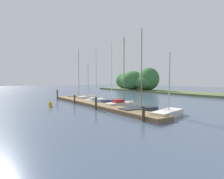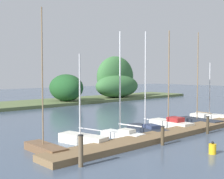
{
  "view_description": "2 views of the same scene",
  "coord_description": "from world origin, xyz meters",
  "px_view_note": "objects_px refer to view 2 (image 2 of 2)",
  "views": [
    {
      "loc": [
        17.98,
        3.37,
        3.02
      ],
      "look_at": [
        -0.49,
        16.61,
        1.77
      ],
      "focal_mm": 28.96,
      "sensor_mm": 36.0,
      "label": 1
    },
    {
      "loc": [
        -17.23,
        1.26,
        4.32
      ],
      "look_at": [
        -2.8,
        16.74,
        3.18
      ],
      "focal_mm": 49.33,
      "sensor_mm": 36.0,
      "label": 2
    }
  ],
  "objects_px": {
    "sailboat_1": "(81,138)",
    "mooring_piling_2": "(208,125)",
    "sailboat_2": "(122,133)",
    "mooring_piling_0": "(81,151)",
    "sailboat_5": "(198,120)",
    "mooring_piling_1": "(163,136)",
    "sailboat_4": "(170,122)",
    "sailboat_6": "(210,116)",
    "channel_buoy_0": "(212,149)",
    "sailboat_0": "(44,147)",
    "sailboat_3": "(146,128)"
  },
  "relations": [
    {
      "from": "sailboat_1",
      "to": "mooring_piling_2",
      "type": "xyz_separation_m",
      "value": [
        8.51,
        -3.61,
        0.28
      ]
    },
    {
      "from": "sailboat_1",
      "to": "sailboat_2",
      "type": "xyz_separation_m",
      "value": [
        3.03,
        -0.45,
        0.0
      ]
    },
    {
      "from": "sailboat_1",
      "to": "mooring_piling_0",
      "type": "height_order",
      "value": "sailboat_1"
    },
    {
      "from": "mooring_piling_0",
      "to": "sailboat_5",
      "type": "bearing_deg",
      "value": 11.06
    },
    {
      "from": "sailboat_5",
      "to": "mooring_piling_1",
      "type": "bearing_deg",
      "value": 112.96
    },
    {
      "from": "sailboat_4",
      "to": "mooring_piling_0",
      "type": "relative_size",
      "value": 5.11
    },
    {
      "from": "sailboat_1",
      "to": "sailboat_6",
      "type": "distance_m",
      "value": 14.69
    },
    {
      "from": "sailboat_5",
      "to": "channel_buoy_0",
      "type": "height_order",
      "value": "sailboat_5"
    },
    {
      "from": "sailboat_1",
      "to": "sailboat_0",
      "type": "bearing_deg",
      "value": 83.41
    },
    {
      "from": "sailboat_2",
      "to": "mooring_piling_0",
      "type": "bearing_deg",
      "value": 111.08
    },
    {
      "from": "sailboat_1",
      "to": "mooring_piling_1",
      "type": "bearing_deg",
      "value": -148.72
    },
    {
      "from": "mooring_piling_2",
      "to": "sailboat_1",
      "type": "bearing_deg",
      "value": 157.01
    },
    {
      "from": "sailboat_0",
      "to": "mooring_piling_2",
      "type": "relative_size",
      "value": 6.27
    },
    {
      "from": "sailboat_2",
      "to": "sailboat_6",
      "type": "height_order",
      "value": "sailboat_2"
    },
    {
      "from": "sailboat_2",
      "to": "mooring_piling_0",
      "type": "relative_size",
      "value": 4.72
    },
    {
      "from": "sailboat_4",
      "to": "mooring_piling_1",
      "type": "xyz_separation_m",
      "value": [
        -5.26,
        -3.33,
        0.19
      ]
    },
    {
      "from": "sailboat_1",
      "to": "mooring_piling_2",
      "type": "distance_m",
      "value": 9.25
    },
    {
      "from": "mooring_piling_2",
      "to": "channel_buoy_0",
      "type": "xyz_separation_m",
      "value": [
        -4.82,
        -3.04,
        -0.35
      ]
    },
    {
      "from": "sailboat_5",
      "to": "mooring_piling_0",
      "type": "distance_m",
      "value": 14.96
    },
    {
      "from": "sailboat_0",
      "to": "mooring_piling_1",
      "type": "xyz_separation_m",
      "value": [
        6.05,
        -3.36,
        0.26
      ]
    },
    {
      "from": "sailboat_3",
      "to": "mooring_piling_1",
      "type": "distance_m",
      "value": 4.4
    },
    {
      "from": "sailboat_1",
      "to": "mooring_piling_1",
      "type": "distance_m",
      "value": 4.92
    },
    {
      "from": "sailboat_3",
      "to": "mooring_piling_1",
      "type": "relative_size",
      "value": 6.4
    },
    {
      "from": "sailboat_0",
      "to": "sailboat_2",
      "type": "height_order",
      "value": "sailboat_0"
    },
    {
      "from": "sailboat_3",
      "to": "sailboat_0",
      "type": "bearing_deg",
      "value": 103.73
    },
    {
      "from": "mooring_piling_0",
      "to": "sailboat_2",
      "type": "bearing_deg",
      "value": 28.83
    },
    {
      "from": "sailboat_4",
      "to": "channel_buoy_0",
      "type": "distance_m",
      "value": 8.05
    },
    {
      "from": "mooring_piling_0",
      "to": "mooring_piling_2",
      "type": "relative_size",
      "value": 1.2
    },
    {
      "from": "sailboat_6",
      "to": "mooring_piling_0",
      "type": "bearing_deg",
      "value": 89.9
    },
    {
      "from": "sailboat_5",
      "to": "channel_buoy_0",
      "type": "distance_m",
      "value": 10.07
    },
    {
      "from": "sailboat_1",
      "to": "sailboat_6",
      "type": "height_order",
      "value": "sailboat_1"
    },
    {
      "from": "sailboat_0",
      "to": "sailboat_4",
      "type": "height_order",
      "value": "sailboat_0"
    },
    {
      "from": "sailboat_0",
      "to": "channel_buoy_0",
      "type": "bearing_deg",
      "value": -134.14
    },
    {
      "from": "sailboat_1",
      "to": "channel_buoy_0",
      "type": "relative_size",
      "value": 8.04
    },
    {
      "from": "sailboat_3",
      "to": "mooring_piling_0",
      "type": "xyz_separation_m",
      "value": [
        -8.77,
        -3.57,
        0.47
      ]
    },
    {
      "from": "sailboat_4",
      "to": "mooring_piling_0",
      "type": "bearing_deg",
      "value": 111.25
    },
    {
      "from": "sailboat_0",
      "to": "mooring_piling_2",
      "type": "height_order",
      "value": "sailboat_0"
    },
    {
      "from": "sailboat_3",
      "to": "sailboat_2",
      "type": "bearing_deg",
      "value": 109.72
    },
    {
      "from": "sailboat_1",
      "to": "sailboat_3",
      "type": "relative_size",
      "value": 0.74
    },
    {
      "from": "sailboat_3",
      "to": "sailboat_4",
      "type": "bearing_deg",
      "value": -81.26
    },
    {
      "from": "mooring_piling_0",
      "to": "mooring_piling_2",
      "type": "height_order",
      "value": "mooring_piling_0"
    },
    {
      "from": "sailboat_6",
      "to": "mooring_piling_1",
      "type": "height_order",
      "value": "sailboat_6"
    },
    {
      "from": "mooring_piling_0",
      "to": "sailboat_3",
      "type": "bearing_deg",
      "value": 22.13
    },
    {
      "from": "sailboat_5",
      "to": "sailboat_6",
      "type": "relative_size",
      "value": 1.47
    },
    {
      "from": "mooring_piling_1",
      "to": "mooring_piling_2",
      "type": "relative_size",
      "value": 0.92
    },
    {
      "from": "sailboat_4",
      "to": "mooring_piling_0",
      "type": "xyz_separation_m",
      "value": [
        -11.4,
        -3.39,
        0.36
      ]
    },
    {
      "from": "mooring_piling_0",
      "to": "sailboat_4",
      "type": "bearing_deg",
      "value": 16.54
    },
    {
      "from": "sailboat_3",
      "to": "sailboat_4",
      "type": "relative_size",
      "value": 0.96
    },
    {
      "from": "sailboat_5",
      "to": "mooring_piling_0",
      "type": "xyz_separation_m",
      "value": [
        -14.67,
        -2.87,
        0.46
      ]
    },
    {
      "from": "sailboat_2",
      "to": "mooring_piling_0",
      "type": "height_order",
      "value": "sailboat_2"
    }
  ]
}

